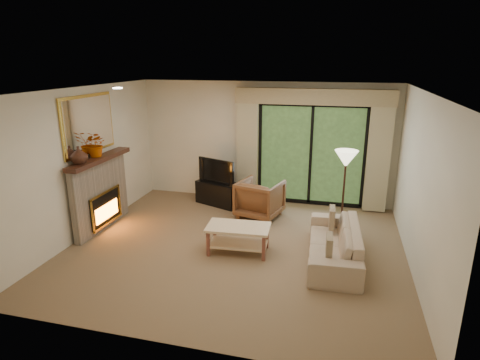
% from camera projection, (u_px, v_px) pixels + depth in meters
% --- Properties ---
extents(floor, '(5.50, 5.50, 0.00)m').
position_uv_depth(floor, '(236.00, 247.00, 6.76)').
color(floor, '#7E6346').
rests_on(floor, ground).
extents(ceiling, '(5.50, 5.50, 0.00)m').
position_uv_depth(ceiling, '(235.00, 90.00, 6.01)').
color(ceiling, silver).
rests_on(ceiling, ground).
extents(wall_back, '(5.00, 0.00, 5.00)m').
position_uv_depth(wall_back, '(265.00, 143.00, 8.70)').
color(wall_back, beige).
rests_on(wall_back, ground).
extents(wall_front, '(5.00, 0.00, 5.00)m').
position_uv_depth(wall_front, '(172.00, 239.00, 4.07)').
color(wall_front, beige).
rests_on(wall_front, ground).
extents(wall_left, '(0.00, 5.00, 5.00)m').
position_uv_depth(wall_left, '(84.00, 163.00, 7.04)').
color(wall_left, beige).
rests_on(wall_left, ground).
extents(wall_right, '(0.00, 5.00, 5.00)m').
position_uv_depth(wall_right, '(421.00, 186.00, 5.73)').
color(wall_right, beige).
rests_on(wall_right, ground).
extents(fireplace, '(0.24, 1.70, 1.37)m').
position_uv_depth(fireplace, '(100.00, 193.00, 7.37)').
color(fireplace, gray).
rests_on(fireplace, floor).
extents(mirror, '(0.07, 1.45, 1.02)m').
position_uv_depth(mirror, '(89.00, 124.00, 7.03)').
color(mirror, gold).
rests_on(mirror, wall_left).
extents(sliding_door, '(2.26, 0.10, 2.16)m').
position_uv_depth(sliding_door, '(311.00, 155.00, 8.48)').
color(sliding_door, black).
rests_on(sliding_door, floor).
extents(curtain_left, '(0.45, 0.18, 2.35)m').
position_uv_depth(curtain_left, '(248.00, 148.00, 8.67)').
color(curtain_left, tan).
rests_on(curtain_left, floor).
extents(curtain_right, '(0.45, 0.18, 2.35)m').
position_uv_depth(curtain_right, '(379.00, 155.00, 8.03)').
color(curtain_right, tan).
rests_on(curtain_right, floor).
extents(cornice, '(3.20, 0.24, 0.32)m').
position_uv_depth(cornice, '(314.00, 97.00, 8.04)').
color(cornice, tan).
rests_on(cornice, wall_back).
extents(media_console, '(1.09, 0.78, 0.50)m').
position_uv_depth(media_console, '(219.00, 193.00, 8.71)').
color(media_console, black).
rests_on(media_console, floor).
extents(tv, '(0.90, 0.45, 0.53)m').
position_uv_depth(tv, '(219.00, 170.00, 8.56)').
color(tv, black).
rests_on(tv, media_console).
extents(armchair, '(0.98, 0.99, 0.75)m').
position_uv_depth(armchair, '(260.00, 199.00, 7.99)').
color(armchair, brown).
rests_on(armchair, floor).
extents(sofa, '(0.87, 1.99, 0.57)m').
position_uv_depth(sofa, '(334.00, 243.00, 6.29)').
color(sofa, tan).
rests_on(sofa, floor).
extents(pillow_near, '(0.11, 0.34, 0.34)m').
position_uv_depth(pillow_near, '(329.00, 246.00, 5.73)').
color(pillow_near, brown).
rests_on(pillow_near, sofa).
extents(pillow_far, '(0.11, 0.35, 0.35)m').
position_uv_depth(pillow_far, '(332.00, 217.00, 6.77)').
color(pillow_far, brown).
rests_on(pillow_far, sofa).
extents(coffee_table, '(1.05, 0.63, 0.46)m').
position_uv_depth(coffee_table, '(238.00, 239.00, 6.54)').
color(coffee_table, beige).
rests_on(coffee_table, floor).
extents(floor_lamp, '(0.42, 0.42, 1.53)m').
position_uv_depth(floor_lamp, '(343.00, 192.00, 7.17)').
color(floor_lamp, '#FEF7C6').
rests_on(floor_lamp, floor).
extents(vase, '(0.37, 0.37, 0.30)m').
position_uv_depth(vase, '(79.00, 155.00, 6.65)').
color(vase, '#391E13').
rests_on(vase, fireplace).
extents(branches, '(0.44, 0.39, 0.46)m').
position_uv_depth(branches, '(96.00, 144.00, 7.10)').
color(branches, '#A94304').
rests_on(branches, fireplace).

